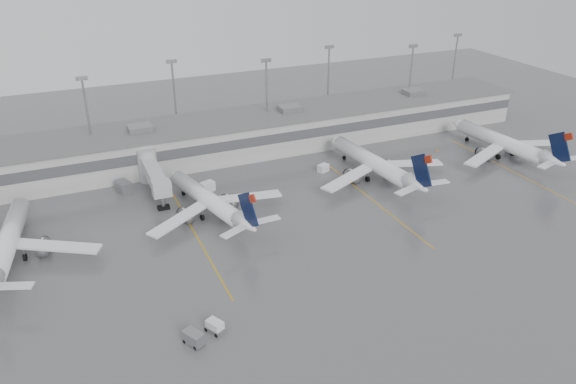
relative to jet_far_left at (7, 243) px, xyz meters
name	(u,v)px	position (x,y,z in m)	size (l,w,h in m)	color
ground	(354,287)	(46.70, -28.16, -3.25)	(260.00, 260.00, 0.00)	#525254
terminal	(230,136)	(46.69, 29.82, 0.92)	(152.00, 17.00, 9.45)	#A3A39E
light_masts	(221,96)	(46.70, 35.59, 8.77)	(142.40, 8.00, 20.60)	gray
jet_bridge_right	(151,171)	(26.20, 17.56, 0.62)	(4.00, 17.20, 7.00)	#A8ABAE
stand_markings	(289,216)	(46.70, -4.16, -3.25)	(105.25, 40.00, 0.01)	#C78F0B
jet_far_left	(7,243)	(0.00, 0.00, 0.00)	(28.51, 32.20, 10.46)	white
jet_mid_left	(210,201)	(33.64, 1.81, -0.16)	(26.63, 30.22, 9.96)	white
jet_mid_right	(376,164)	(69.93, 3.98, 0.11)	(29.72, 33.45, 10.82)	white
jet_far_right	(505,143)	(103.27, 2.58, 0.08)	(29.45, 33.13, 10.72)	white
baggage_tug	(215,327)	(24.96, -29.53, -2.60)	(2.62, 3.04, 1.67)	white
baggage_cart	(194,338)	(21.76, -30.73, -2.32)	(2.72, 3.20, 1.79)	slate
gse_uld_b	(207,187)	(35.98, 12.14, -2.29)	(2.71, 1.81, 1.92)	white
gse_uld_c	(323,168)	(61.58, 11.49, -2.43)	(2.31, 1.54, 1.63)	white
gse_loader	(124,187)	(20.55, 18.29, -2.12)	(2.27, 3.63, 2.27)	slate
cone_b	(203,192)	(34.86, 11.48, -2.92)	(0.42, 0.42, 0.66)	orange
cone_c	(344,179)	(63.47, 5.70, -2.89)	(0.46, 0.46, 0.73)	orange
cone_d	(437,150)	(91.46, 11.36, -2.90)	(0.44, 0.44, 0.69)	orange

